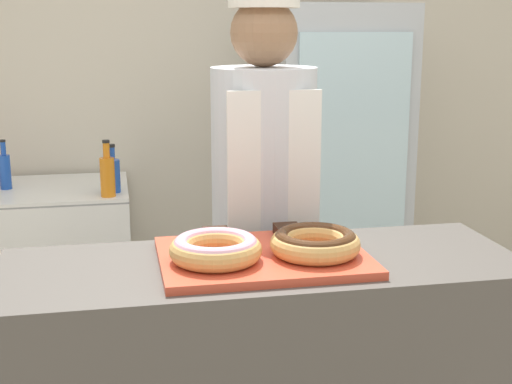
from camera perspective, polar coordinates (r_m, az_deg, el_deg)
wall_back at (r=4.05m, az=-5.72°, el=9.34°), size 8.00×0.06×2.70m
serving_tray at (r=2.03m, az=0.55°, el=-5.24°), size 0.59×0.44×0.02m
donut_light_glaze at (r=1.96m, az=-3.25°, el=-4.49°), size 0.26×0.26×0.07m
donut_chocolate_glaze at (r=2.01m, az=4.76°, el=-4.00°), size 0.26×0.26×0.07m
brownie_back_left at (r=2.16m, az=-3.22°, el=-3.38°), size 0.08×0.08×0.03m
brownie_back_right at (r=2.20m, az=2.52°, el=-3.06°), size 0.08×0.08×0.03m
baker_person at (r=2.54m, az=0.63°, el=-2.51°), size 0.37×0.37×1.75m
beverage_fridge at (r=3.88m, az=6.34°, el=1.90°), size 0.69×0.59×1.72m
chest_freezer at (r=3.85m, az=-17.57°, el=-5.64°), size 1.01×0.66×0.82m
bottle_blue at (r=3.53m, az=-11.43°, el=1.43°), size 0.08×0.08×0.24m
bottle_orange at (r=3.44m, az=-11.80°, el=1.36°), size 0.07×0.07×0.27m
bottle_blue_b at (r=3.74m, az=-19.45°, el=1.67°), size 0.06×0.06×0.25m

